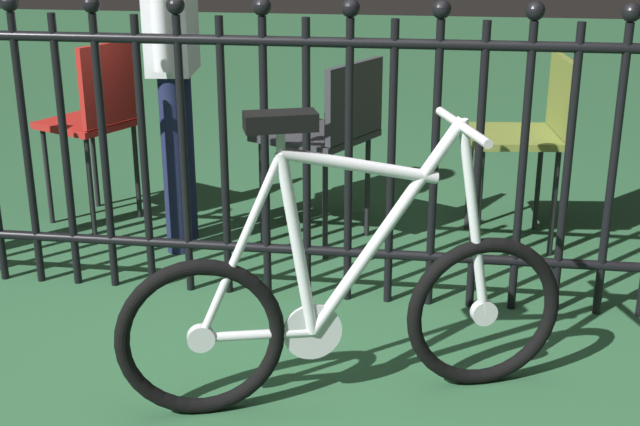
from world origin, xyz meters
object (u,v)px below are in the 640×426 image
at_px(chair_red, 98,113).
at_px(person_visitor, 172,39).
at_px(chair_charcoal, 329,128).
at_px(bicycle, 346,305).
at_px(chair_olive, 532,127).

height_order(chair_red, person_visitor, person_visitor).
bearing_deg(chair_charcoal, bicycle, -80.48).
xyz_separation_m(chair_olive, person_visitor, (-1.52, -0.24, 0.39)).
distance_m(bicycle, chair_red, 1.94).
xyz_separation_m(chair_red, person_visitor, (0.44, -0.22, 0.38)).
height_order(bicycle, chair_olive, bicycle).
bearing_deg(person_visitor, chair_charcoal, 9.55).
bearing_deg(chair_red, chair_olive, 0.61).
relative_size(chair_charcoal, person_visitor, 0.53).
distance_m(chair_olive, chair_charcoal, 0.88).
bearing_deg(bicycle, person_visitor, 126.13).
relative_size(bicycle, person_visitor, 0.85).
height_order(chair_charcoal, person_visitor, person_visitor).
bearing_deg(bicycle, chair_olive, 65.36).
xyz_separation_m(chair_red, chair_olive, (1.97, 0.02, -0.01)).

